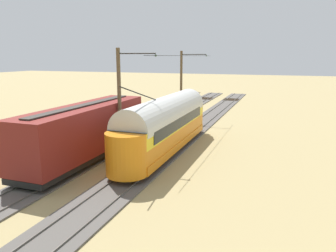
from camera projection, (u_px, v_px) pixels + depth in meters
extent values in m
plane|color=tan|center=(122.00, 142.00, 28.24)|extent=(220.00, 220.00, 0.00)
cube|color=#56514C|center=(171.00, 146.00, 26.73)|extent=(2.80, 80.00, 0.10)
cube|color=#59544C|center=(163.00, 144.00, 26.95)|extent=(0.07, 80.00, 0.08)
cube|color=#59544C|center=(180.00, 146.00, 26.47)|extent=(0.07, 80.00, 0.08)
cube|color=#382819|center=(232.00, 99.00, 56.16)|extent=(2.50, 0.24, 0.08)
cube|color=#382819|center=(232.00, 99.00, 55.56)|extent=(2.50, 0.24, 0.08)
cube|color=#382819|center=(231.00, 100.00, 54.96)|extent=(2.50, 0.24, 0.08)
cube|color=#382819|center=(230.00, 100.00, 54.36)|extent=(2.50, 0.24, 0.08)
cube|color=#382819|center=(230.00, 101.00, 53.76)|extent=(2.50, 0.24, 0.08)
cube|color=#56514C|center=(122.00, 141.00, 28.23)|extent=(2.80, 80.00, 0.10)
cube|color=#59544C|center=(115.00, 140.00, 28.45)|extent=(0.07, 80.00, 0.08)
cube|color=#59544C|center=(129.00, 141.00, 27.97)|extent=(0.07, 80.00, 0.08)
cube|color=#382819|center=(206.00, 98.00, 57.66)|extent=(2.50, 0.24, 0.08)
cube|color=#382819|center=(206.00, 98.00, 57.06)|extent=(2.50, 0.24, 0.08)
cube|color=#382819|center=(205.00, 98.00, 56.46)|extent=(2.50, 0.24, 0.08)
cube|color=#382819|center=(204.00, 99.00, 55.86)|extent=(2.50, 0.24, 0.08)
cube|color=#382819|center=(203.00, 99.00, 55.26)|extent=(2.50, 0.24, 0.08)
cube|color=#56514C|center=(78.00, 137.00, 29.73)|extent=(2.80, 80.00, 0.10)
cube|color=#59544C|center=(71.00, 136.00, 29.95)|extent=(0.07, 80.00, 0.08)
cube|color=#59544C|center=(84.00, 137.00, 29.47)|extent=(0.07, 80.00, 0.08)
cube|color=#382819|center=(182.00, 96.00, 59.16)|extent=(2.50, 0.24, 0.08)
cube|color=#382819|center=(181.00, 97.00, 58.56)|extent=(2.50, 0.24, 0.08)
cube|color=#382819|center=(180.00, 97.00, 57.96)|extent=(2.50, 0.24, 0.08)
cube|color=#382819|center=(179.00, 98.00, 57.36)|extent=(2.50, 0.24, 0.08)
cube|color=#382819|center=(178.00, 98.00, 56.77)|extent=(2.50, 0.24, 0.08)
cube|color=orange|center=(166.00, 143.00, 25.32)|extent=(2.65, 13.22, 0.55)
cube|color=orange|center=(166.00, 133.00, 25.17)|extent=(2.55, 13.22, 0.95)
cube|color=yellow|center=(166.00, 121.00, 24.96)|extent=(2.55, 13.22, 1.05)
cylinder|color=silver|center=(166.00, 114.00, 24.85)|extent=(2.65, 12.96, 2.65)
cylinder|color=orange|center=(189.00, 116.00, 31.15)|extent=(2.55, 2.55, 2.55)
cylinder|color=orange|center=(127.00, 154.00, 19.08)|extent=(2.55, 2.55, 2.55)
cube|color=black|center=(193.00, 104.00, 31.98)|extent=(1.63, 0.08, 0.36)
cube|color=black|center=(193.00, 107.00, 32.08)|extent=(1.73, 0.06, 0.80)
cube|color=black|center=(182.00, 122.00, 24.53)|extent=(0.04, 11.11, 0.80)
cube|color=black|center=(150.00, 120.00, 25.38)|extent=(0.04, 11.11, 0.80)
cylinder|color=silver|center=(193.00, 116.00, 32.36)|extent=(0.24, 0.06, 0.24)
cube|color=gray|center=(192.00, 125.00, 32.50)|extent=(1.94, 0.12, 0.20)
cylinder|color=black|center=(140.00, 94.00, 20.20)|extent=(0.07, 5.23, 1.44)
cylinder|color=black|center=(190.00, 133.00, 29.01)|extent=(0.10, 0.76, 0.76)
cylinder|color=black|center=(174.00, 132.00, 29.48)|extent=(0.10, 0.76, 0.76)
cylinder|color=black|center=(154.00, 162.00, 21.23)|extent=(0.10, 0.76, 0.76)
cylinder|color=black|center=(134.00, 159.00, 21.70)|extent=(0.10, 0.76, 0.76)
cube|color=maroon|center=(86.00, 128.00, 22.87)|extent=(2.90, 12.54, 3.20)
cube|color=#332D28|center=(85.00, 105.00, 22.52)|extent=(0.70, 11.29, 0.08)
cube|color=black|center=(87.00, 153.00, 23.25)|extent=(2.70, 12.54, 0.36)
cube|color=black|center=(68.00, 130.00, 23.41)|extent=(0.06, 2.20, 2.56)
cylinder|color=black|center=(35.00, 171.00, 19.43)|extent=(0.10, 0.84, 0.84)
cylinder|color=black|center=(55.00, 174.00, 18.95)|extent=(0.10, 0.84, 0.84)
cylinder|color=black|center=(109.00, 137.00, 27.51)|extent=(0.10, 0.84, 0.84)
cylinder|color=black|center=(124.00, 138.00, 27.03)|extent=(0.10, 0.84, 0.84)
cylinder|color=brown|center=(181.00, 86.00, 37.61)|extent=(0.28, 0.28, 7.89)
cylinder|color=#2D2D2D|center=(194.00, 54.00, 36.39)|extent=(2.88, 0.10, 0.10)
sphere|color=#334733|center=(206.00, 56.00, 35.95)|extent=(0.16, 0.16, 0.16)
cylinder|color=brown|center=(120.00, 103.00, 23.81)|extent=(0.28, 0.28, 7.89)
cylinder|color=#2D2D2D|center=(136.00, 53.00, 22.59)|extent=(2.88, 0.10, 0.10)
sphere|color=#334733|center=(156.00, 56.00, 22.15)|extent=(0.16, 0.16, 0.16)
cylinder|color=black|center=(187.00, 56.00, 29.05)|extent=(0.03, 19.00, 0.03)
cylinder|color=black|center=(194.00, 54.00, 36.39)|extent=(2.88, 0.02, 0.02)
cube|color=#B2A519|center=(132.00, 113.00, 39.95)|extent=(1.80, 0.60, 0.80)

